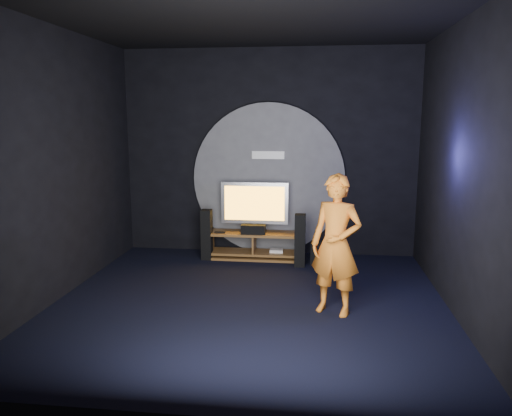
{
  "coord_description": "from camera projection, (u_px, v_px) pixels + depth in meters",
  "views": [
    {
      "loc": [
        0.82,
        -6.03,
        2.35
      ],
      "look_at": [
        -0.04,
        1.05,
        1.05
      ],
      "focal_mm": 35.0,
      "sensor_mm": 36.0,
      "label": 1
    }
  ],
  "objects": [
    {
      "name": "tower_speaker_left",
      "position": [
        207.0,
        235.0,
        8.32
      ],
      "size": [
        0.17,
        0.19,
        0.84
      ],
      "primitive_type": "cube",
      "color": "black",
      "rests_on": "ground"
    },
    {
      "name": "right_wall",
      "position": [
        462.0,
        170.0,
        5.8
      ],
      "size": [
        0.04,
        5.0,
        3.5
      ],
      "primitive_type": "cube",
      "color": "black",
      "rests_on": "ground"
    },
    {
      "name": "player",
      "position": [
        336.0,
        245.0,
        5.95
      ],
      "size": [
        0.73,
        0.62,
        1.7
      ],
      "primitive_type": "imported",
      "rotation": [
        0.0,
        0.0,
        -0.41
      ],
      "color": "orange",
      "rests_on": "ground"
    },
    {
      "name": "tv",
      "position": [
        255.0,
        205.0,
        8.34
      ],
      "size": [
        1.13,
        0.22,
        0.84
      ],
      "color": "#AFAFB7",
      "rests_on": "media_console"
    },
    {
      "name": "front_wall",
      "position": [
        203.0,
        200.0,
        3.66
      ],
      "size": [
        5.0,
        0.04,
        3.5
      ],
      "primitive_type": "cube",
      "color": "black",
      "rests_on": "ground"
    },
    {
      "name": "floor",
      "position": [
        250.0,
        303.0,
        6.41
      ],
      "size": [
        5.0,
        5.0,
        0.0
      ],
      "primitive_type": "plane",
      "color": "black",
      "rests_on": "ground"
    },
    {
      "name": "back_wall",
      "position": [
        269.0,
        153.0,
        8.54
      ],
      "size": [
        5.0,
        0.04,
        3.5
      ],
      "primitive_type": "cube",
      "color": "black",
      "rests_on": "ground"
    },
    {
      "name": "wall_disc_panel",
      "position": [
        268.0,
        179.0,
        8.57
      ],
      "size": [
        2.6,
        0.11,
        2.6
      ],
      "color": "#515156",
      "rests_on": "ground"
    },
    {
      "name": "remote",
      "position": [
        220.0,
        232.0,
        8.31
      ],
      "size": [
        0.18,
        0.05,
        0.02
      ],
      "primitive_type": "cube",
      "color": "black",
      "rests_on": "media_console"
    },
    {
      "name": "media_console",
      "position": [
        254.0,
        247.0,
        8.4
      ],
      "size": [
        1.54,
        0.45,
        0.45
      ],
      "color": "brown",
      "rests_on": "ground"
    },
    {
      "name": "tower_speaker_right",
      "position": [
        300.0,
        240.0,
        7.93
      ],
      "size": [
        0.17,
        0.19,
        0.84
      ],
      "primitive_type": "cube",
      "color": "black",
      "rests_on": "ground"
    },
    {
      "name": "left_wall",
      "position": [
        56.0,
        165.0,
        6.4
      ],
      "size": [
        0.04,
        5.0,
        3.5
      ],
      "primitive_type": "cube",
      "color": "black",
      "rests_on": "ground"
    },
    {
      "name": "center_speaker",
      "position": [
        253.0,
        229.0,
        8.24
      ],
      "size": [
        0.4,
        0.15,
        0.15
      ],
      "primitive_type": "cube",
      "color": "black",
      "rests_on": "media_console"
    },
    {
      "name": "ceiling",
      "position": [
        249.0,
        16.0,
        5.78
      ],
      "size": [
        5.0,
        5.0,
        0.01
      ],
      "primitive_type": "cube",
      "color": "black",
      "rests_on": "back_wall"
    },
    {
      "name": "subwoofer",
      "position": [
        320.0,
        253.0,
        8.13
      ],
      "size": [
        0.31,
        0.31,
        0.34
      ],
      "primitive_type": "cube",
      "color": "black",
      "rests_on": "ground"
    }
  ]
}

